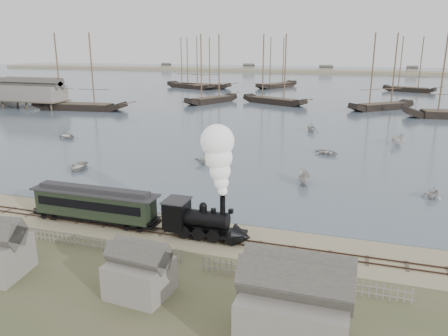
% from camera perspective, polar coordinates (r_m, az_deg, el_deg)
% --- Properties ---
extents(ground, '(600.00, 600.00, 0.00)m').
position_cam_1_polar(ground, '(42.56, -5.44, -7.49)').
color(ground, tan).
rests_on(ground, ground).
extents(harbor_water, '(600.00, 336.00, 0.06)m').
position_cam_1_polar(harbor_water, '(207.06, 13.83, 10.67)').
color(harbor_water, '#41505D').
rests_on(harbor_water, ground).
extents(rail_track, '(120.00, 1.80, 0.16)m').
position_cam_1_polar(rail_track, '(40.88, -6.56, -8.47)').
color(rail_track, '#3C2921').
rests_on(rail_track, ground).
extents(picket_fence_west, '(19.00, 0.10, 1.20)m').
position_cam_1_polar(picket_fence_west, '(40.10, -18.21, -9.77)').
color(picket_fence_west, gray).
rests_on(picket_fence_west, ground).
extents(picket_fence_east, '(15.00, 0.10, 1.20)m').
position_cam_1_polar(picket_fence_east, '(33.03, 10.03, -14.97)').
color(picket_fence_east, gray).
rests_on(picket_fence_east, ground).
extents(shed_mid, '(4.00, 3.50, 3.60)m').
position_cam_1_polar(shed_mid, '(32.21, -10.82, -15.88)').
color(shed_mid, gray).
rests_on(shed_mid, ground).
extents(far_spit, '(500.00, 20.00, 1.80)m').
position_cam_1_polar(far_spit, '(286.70, 15.17, 11.87)').
color(far_spit, tan).
rests_on(far_spit, ground).
extents(locomotive, '(8.02, 2.99, 9.99)m').
position_cam_1_polar(locomotive, '(37.81, -1.32, -2.98)').
color(locomotive, black).
rests_on(locomotive, ground).
extents(passenger_coach, '(13.02, 2.51, 3.16)m').
position_cam_1_polar(passenger_coach, '(44.04, -16.51, -4.47)').
color(passenger_coach, black).
rests_on(passenger_coach, ground).
extents(beached_dinghy, '(2.96, 4.12, 0.85)m').
position_cam_1_polar(beached_dinghy, '(45.53, -13.33, -5.70)').
color(beached_dinghy, beige).
rests_on(beached_dinghy, ground).
extents(rowboat_0, '(4.81, 3.92, 0.87)m').
position_cam_1_polar(rowboat_0, '(64.07, -18.53, 0.23)').
color(rowboat_0, beige).
rests_on(rowboat_0, harbor_water).
extents(rowboat_1, '(3.59, 3.85, 1.65)m').
position_cam_1_polar(rowboat_1, '(63.41, -2.43, 1.25)').
color(rowboat_1, beige).
rests_on(rowboat_1, harbor_water).
extents(rowboat_2, '(4.00, 2.35, 1.45)m').
position_cam_1_polar(rowboat_2, '(55.27, 10.35, -1.29)').
color(rowboat_2, beige).
rests_on(rowboat_2, harbor_water).
extents(rowboat_3, '(4.05, 4.61, 0.79)m').
position_cam_1_polar(rowboat_3, '(70.81, 13.31, 2.02)').
color(rowboat_3, beige).
rests_on(rowboat_3, harbor_water).
extents(rowboat_4, '(3.41, 3.29, 1.38)m').
position_cam_1_polar(rowboat_4, '(54.60, 25.61, -2.89)').
color(rowboat_4, beige).
rests_on(rowboat_4, harbor_water).
extents(rowboat_5, '(4.44, 2.88, 1.60)m').
position_cam_1_polar(rowboat_5, '(81.94, 21.68, 3.45)').
color(rowboat_5, beige).
rests_on(rowboat_5, harbor_water).
extents(rowboat_6, '(4.73, 5.27, 0.90)m').
position_cam_1_polar(rowboat_6, '(86.76, -19.94, 4.02)').
color(rowboat_6, beige).
rests_on(rowboat_6, harbor_water).
extents(rowboat_7, '(4.45, 4.25, 1.82)m').
position_cam_1_polar(rowboat_7, '(89.13, 11.34, 5.25)').
color(rowboat_7, beige).
rests_on(rowboat_7, harbor_water).
extents(schooner_0, '(25.95, 8.59, 20.00)m').
position_cam_1_polar(schooner_0, '(123.10, -18.71, 11.83)').
color(schooner_0, black).
rests_on(schooner_0, harbor_water).
extents(schooner_1, '(12.19, 18.85, 20.00)m').
position_cam_1_polar(schooner_1, '(131.37, -1.68, 12.83)').
color(schooner_1, black).
rests_on(schooner_1, harbor_water).
extents(schooner_2, '(20.81, 13.36, 20.00)m').
position_cam_1_polar(schooner_2, '(129.95, 6.67, 12.70)').
color(schooner_2, black).
rests_on(schooner_2, harbor_water).
extents(schooner_3, '(17.49, 16.49, 20.00)m').
position_cam_1_polar(schooner_3, '(124.56, 20.24, 11.73)').
color(schooner_3, black).
rests_on(schooner_3, harbor_water).
extents(schooner_6, '(26.25, 8.47, 20.00)m').
position_cam_1_polar(schooner_6, '(178.81, -3.22, 13.58)').
color(schooner_6, black).
rests_on(schooner_6, harbor_water).
extents(schooner_7, '(14.21, 22.52, 20.00)m').
position_cam_1_polar(schooner_7, '(181.82, 7.00, 13.53)').
color(schooner_7, black).
rests_on(schooner_7, harbor_water).
extents(schooner_8, '(18.68, 10.87, 20.00)m').
position_cam_1_polar(schooner_8, '(177.12, 23.30, 12.34)').
color(schooner_8, black).
rests_on(schooner_8, harbor_water).
extents(schooner_10, '(23.37, 14.09, 20.00)m').
position_cam_1_polar(schooner_10, '(178.26, -4.47, 13.55)').
color(schooner_10, black).
rests_on(schooner_10, harbor_water).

